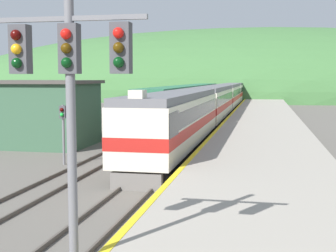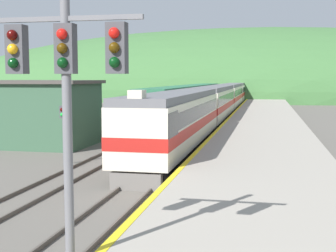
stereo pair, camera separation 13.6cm
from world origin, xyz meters
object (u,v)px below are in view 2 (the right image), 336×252
(express_train_lead_car, at_px, (176,121))
(signal_post_siding, at_px, (63,122))
(siding_train, at_px, (189,101))
(carriage_second, at_px, (213,104))
(signal_mast_main, at_px, (66,84))
(carriage_fourth, at_px, (238,92))
(carriage_third, at_px, (229,96))

(express_train_lead_car, xyz_separation_m, signal_post_siding, (-5.66, -4.24, 0.25))
(siding_train, bearing_deg, carriage_second, -64.98)
(siding_train, distance_m, signal_mast_main, 49.35)
(express_train_lead_car, bearing_deg, carriage_fourth, 90.00)
(carriage_third, bearing_deg, siding_train, -108.09)
(siding_train, height_order, signal_post_siding, siding_train)
(carriage_second, bearing_deg, carriage_fourth, 90.00)
(carriage_third, distance_m, signal_post_siding, 46.19)
(carriage_fourth, bearing_deg, signal_mast_main, -88.98)
(carriage_fourth, distance_m, siding_train, 33.30)
(carriage_second, bearing_deg, carriage_third, 90.00)
(carriage_second, xyz_separation_m, carriage_third, (0.00, 20.81, 0.00))
(carriage_second, distance_m, carriage_third, 20.81)
(signal_mast_main, bearing_deg, carriage_second, 92.08)
(express_train_lead_car, bearing_deg, signal_mast_main, -85.72)
(express_train_lead_car, bearing_deg, siding_train, 97.76)
(carriage_second, relative_size, carriage_third, 1.00)
(signal_mast_main, bearing_deg, signal_post_siding, 114.88)
(carriage_fourth, height_order, signal_post_siding, carriage_fourth)
(signal_mast_main, bearing_deg, carriage_third, 91.37)
(express_train_lead_car, relative_size, siding_train, 0.46)
(carriage_fourth, relative_size, signal_post_siding, 5.86)
(siding_train, xyz_separation_m, signal_mast_main, (5.47, -48.97, 2.72))
(siding_train, relative_size, signal_mast_main, 6.06)
(carriage_fourth, bearing_deg, signal_post_siding, -94.86)
(carriage_fourth, relative_size, signal_mast_main, 2.85)
(carriage_fourth, xyz_separation_m, signal_post_siding, (-5.66, -66.66, 0.27))
(carriage_second, xyz_separation_m, siding_train, (-4.00, 8.57, -0.13))
(carriage_second, bearing_deg, express_train_lead_car, -90.00)
(siding_train, xyz_separation_m, signal_post_siding, (-1.66, -33.60, 0.40))
(carriage_third, relative_size, carriage_fourth, 1.00)
(carriage_fourth, bearing_deg, siding_train, -96.90)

